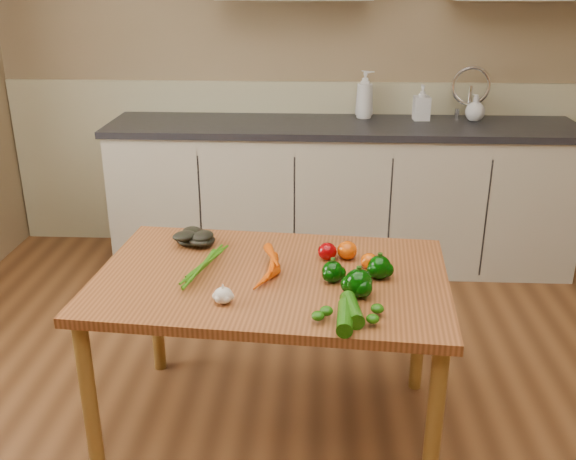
% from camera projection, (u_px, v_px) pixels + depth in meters
% --- Properties ---
extents(room, '(4.04, 5.04, 2.64)m').
position_uv_depth(room, '(298.00, 152.00, 1.89)').
color(room, brown).
rests_on(room, ground).
extents(counter_run, '(2.84, 0.64, 1.14)m').
position_uv_depth(counter_run, '(343.00, 193.00, 4.04)').
color(counter_run, '#B2AA94').
rests_on(counter_run, ground).
extents(table, '(1.36, 0.93, 0.70)m').
position_uv_depth(table, '(271.00, 293.00, 2.41)').
color(table, '#98542C').
rests_on(table, ground).
extents(soap_bottle_a, '(0.15, 0.15, 0.29)m').
position_uv_depth(soap_bottle_a, '(365.00, 94.00, 3.97)').
color(soap_bottle_a, silver).
rests_on(soap_bottle_a, counter_run).
extents(soap_bottle_b, '(0.10, 0.10, 0.21)m').
position_uv_depth(soap_bottle_b, '(422.00, 103.00, 3.92)').
color(soap_bottle_b, silver).
rests_on(soap_bottle_b, counter_run).
extents(soap_bottle_c, '(0.17, 0.17, 0.16)m').
position_uv_depth(soap_bottle_c, '(475.00, 108.00, 3.92)').
color(soap_bottle_c, silver).
rests_on(soap_bottle_c, counter_run).
extents(carrot_bunch, '(0.25, 0.20, 0.06)m').
position_uv_depth(carrot_bunch, '(248.00, 266.00, 2.37)').
color(carrot_bunch, '#DB4C05').
rests_on(carrot_bunch, table).
extents(leafy_greens, '(0.19, 0.17, 0.09)m').
position_uv_depth(leafy_greens, '(192.00, 234.00, 2.63)').
color(leafy_greens, black).
rests_on(leafy_greens, table).
extents(garlic_bulb, '(0.07, 0.07, 0.06)m').
position_uv_depth(garlic_bulb, '(223.00, 295.00, 2.16)').
color(garlic_bulb, silver).
rests_on(garlic_bulb, table).
extents(pepper_a, '(0.08, 0.08, 0.08)m').
position_uv_depth(pepper_a, '(333.00, 272.00, 2.31)').
color(pepper_a, '#043202').
rests_on(pepper_a, table).
extents(pepper_b, '(0.09, 0.09, 0.09)m').
position_uv_depth(pepper_b, '(379.00, 267.00, 2.34)').
color(pepper_b, '#043202').
rests_on(pepper_b, table).
extents(pepper_c, '(0.10, 0.10, 0.10)m').
position_uv_depth(pepper_c, '(358.00, 283.00, 2.20)').
color(pepper_c, '#043202').
rests_on(pepper_c, table).
extents(tomato_a, '(0.07, 0.07, 0.07)m').
position_uv_depth(tomato_a, '(327.00, 251.00, 2.50)').
color(tomato_a, '#830205').
rests_on(tomato_a, table).
extents(tomato_b, '(0.08, 0.08, 0.07)m').
position_uv_depth(tomato_b, '(347.00, 250.00, 2.50)').
color(tomato_b, '#D64B05').
rests_on(tomato_b, table).
extents(tomato_c, '(0.07, 0.07, 0.06)m').
position_uv_depth(tomato_c, '(369.00, 261.00, 2.42)').
color(tomato_c, '#D64B05').
rests_on(tomato_c, table).
extents(zucchini_a, '(0.08, 0.17, 0.06)m').
position_uv_depth(zucchini_a, '(352.00, 310.00, 2.07)').
color(zucchini_a, '#164D08').
rests_on(zucchini_a, table).
extents(zucchini_b, '(0.06, 0.18, 0.05)m').
position_uv_depth(zucchini_b, '(345.00, 317.00, 2.03)').
color(zucchini_b, '#164D08').
rests_on(zucchini_b, table).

